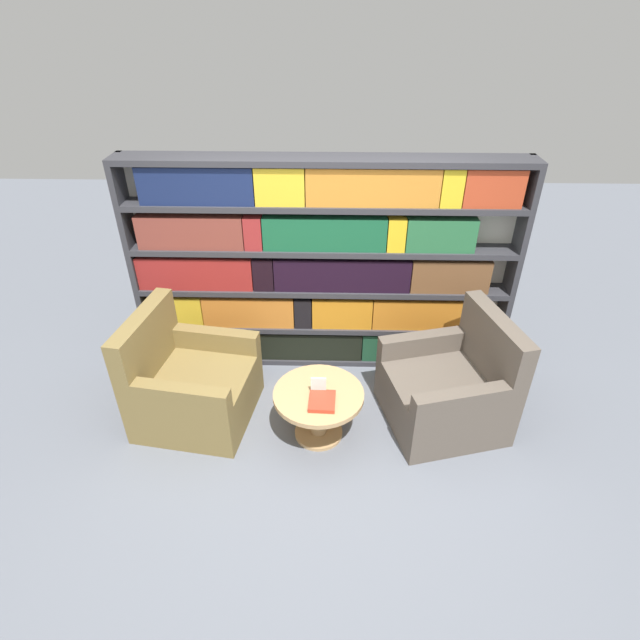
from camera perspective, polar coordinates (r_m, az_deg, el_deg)
The scene contains 7 objects.
ground_plane at distance 4.07m, azimuth -0.09°, elevation -15.39°, with size 14.00×14.00×0.00m, color slate.
bookshelf at distance 4.52m, azimuth -0.10°, elevation 5.84°, with size 3.42×0.30×1.98m.
armchair_left at distance 4.35m, azimuth -14.56°, elevation -7.20°, with size 1.01×1.00×0.97m.
armchair_right at distance 4.31m, azimuth 14.54°, elevation -7.64°, with size 1.08×1.07×0.97m.
coffee_table at distance 4.02m, azimuth -0.17°, elevation -9.68°, with size 0.72×0.72×0.45m.
table_sign at distance 3.90m, azimuth -0.17°, elevation -7.62°, with size 0.12×0.06×0.15m.
stray_book at distance 3.84m, azimuth 0.25°, elevation -9.27°, with size 0.21×0.24×0.03m.
Camera 1 is at (0.08, -2.70, 3.05)m, focal length 28.00 mm.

